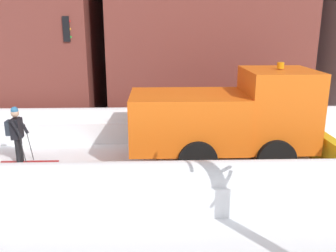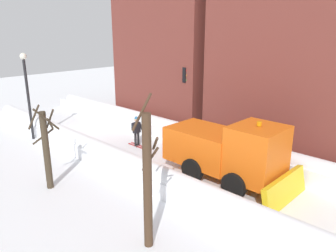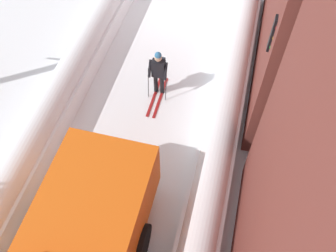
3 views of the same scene
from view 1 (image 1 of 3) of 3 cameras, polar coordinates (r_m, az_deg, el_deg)
ground_plane at (r=11.30m, az=5.45°, el=-6.08°), size 80.00×80.00×0.00m
snowbank_left at (r=13.59m, az=4.12°, el=0.29°), size 1.10×36.00×1.22m
snowbank_right at (r=8.70m, az=7.75°, el=-9.34°), size 1.10×36.00×1.15m
plow_truck at (r=11.11m, az=9.87°, el=1.39°), size 3.20×5.98×3.12m
skier at (r=11.95m, az=-22.64°, el=-0.96°), size 0.62×1.80×1.81m
traffic_light_pole at (r=14.24m, az=-15.47°, el=10.91°), size 0.28×0.42×4.45m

